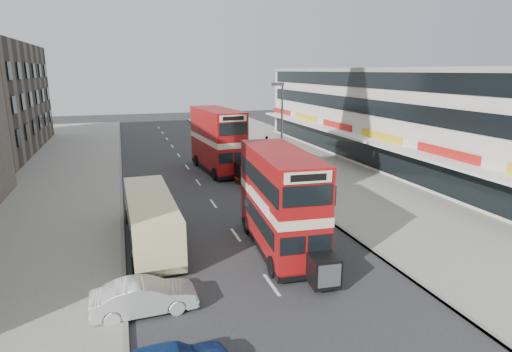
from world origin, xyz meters
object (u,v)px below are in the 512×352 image
object	(u,v)px
street_lamp	(281,125)
cyclist	(239,169)
coach	(151,217)
car_right_b	(256,175)
pedestrian_near	(326,185)
bus_second	(218,140)
car_right_c	(225,147)
bus_main	(281,201)
car_left_front	(144,297)
pedestrian_far	(266,145)
car_right_a	(274,178)

from	to	relation	value
street_lamp	cyclist	world-z (taller)	street_lamp
street_lamp	coach	world-z (taller)	street_lamp
coach	car_right_b	size ratio (longest dim) A/B	2.38
pedestrian_near	coach	bearing A→B (deg)	-22.23
street_lamp	bus_second	size ratio (longest dim) A/B	0.81
car_right_c	cyclist	size ratio (longest dim) A/B	2.17
street_lamp	car_right_b	world-z (taller)	street_lamp
bus_main	pedestrian_near	world-z (taller)	bus_main
car_right_b	pedestrian_near	distance (m)	7.24
coach	car_left_front	world-z (taller)	coach
cyclist	car_left_front	bearing A→B (deg)	-112.93
car_right_c	cyclist	xyz separation A→B (m)	(-1.39, -10.72, -0.07)
coach	car_left_front	distance (m)	6.94
car_left_front	pedestrian_far	size ratio (longest dim) A/B	2.03
street_lamp	car_right_a	xyz separation A→B (m)	(-1.01, -1.16, -4.07)
street_lamp	car_left_front	size ratio (longest dim) A/B	2.04
car_right_b	car_right_c	size ratio (longest dim) A/B	0.92
pedestrian_near	street_lamp	bearing A→B (deg)	-116.48
street_lamp	car_right_c	distance (m)	14.41
bus_second	car_right_c	xyz separation A→B (m)	(2.66, 8.15, -2.17)
bus_second	car_right_a	world-z (taller)	bus_second
car_left_front	car_right_b	xyz separation A→B (m)	(10.08, 17.51, -0.12)
car_right_c	pedestrian_far	xyz separation A→B (m)	(3.98, -2.55, 0.42)
car_right_a	car_right_b	world-z (taller)	car_right_a
bus_main	street_lamp	bearing A→B (deg)	-106.40
coach	car_right_a	size ratio (longest dim) A/B	1.85
car_left_front	pedestrian_far	world-z (taller)	pedestrian_far
car_right_a	street_lamp	bearing A→B (deg)	139.43
coach	street_lamp	bearing A→B (deg)	39.74
cyclist	pedestrian_near	bearing A→B (deg)	-62.16
car_right_c	pedestrian_near	xyz separation A→B (m)	(2.71, -19.25, 0.35)
bus_main	car_right_c	distance (m)	26.61
car_left_front	cyclist	xyz separation A→B (m)	(9.16, 19.55, -0.01)
car_right_b	cyclist	xyz separation A→B (m)	(-0.92, 2.04, 0.11)
bus_main	coach	world-z (taller)	bus_main
car_right_b	cyclist	distance (m)	2.24
car_right_b	street_lamp	bearing A→B (deg)	56.40
coach	car_left_front	size ratio (longest dim) A/B	2.31
car_right_b	cyclist	bearing A→B (deg)	-160.18
bus_second	car_right_c	size ratio (longest dim) A/B	2.40
car_left_front	pedestrian_near	distance (m)	17.24
pedestrian_far	cyclist	world-z (taller)	pedestrian_far
street_lamp	car_right_a	world-z (taller)	street_lamp
pedestrian_near	pedestrian_far	distance (m)	16.75
bus_second	car_right_a	xyz separation A→B (m)	(2.97, -6.77, -2.17)
car_right_a	car_right_c	xyz separation A→B (m)	(-0.31, 14.92, -0.01)
street_lamp	bus_second	xyz separation A→B (m)	(-3.98, 5.61, -1.90)
street_lamp	coach	bearing A→B (deg)	-139.01
car_right_a	pedestrian_near	world-z (taller)	pedestrian_near
street_lamp	car_left_front	xyz separation A→B (m)	(-11.87, -16.51, -4.13)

